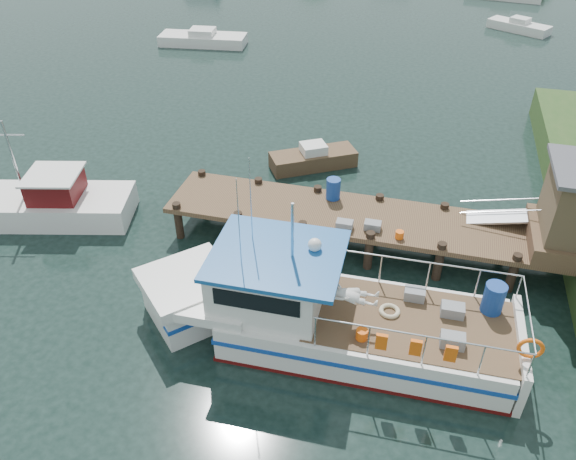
% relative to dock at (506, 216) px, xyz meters
% --- Properties ---
extents(ground_plane, '(160.00, 160.00, 0.00)m').
position_rel_dock_xyz_m(ground_plane, '(-6.51, -0.01, -2.24)').
color(ground_plane, black).
extents(dock, '(16.60, 3.00, 4.78)m').
position_rel_dock_xyz_m(dock, '(0.00, 0.00, 0.00)').
color(dock, brown).
rests_on(dock, ground).
extents(lobster_boat, '(12.51, 3.87, 5.94)m').
position_rel_dock_xyz_m(lobster_boat, '(-5.56, -5.22, -1.16)').
color(lobster_boat, silver).
rests_on(lobster_boat, ground).
extents(work_boat, '(8.32, 4.15, 4.36)m').
position_rel_dock_xyz_m(work_boat, '(-18.23, -1.47, -1.55)').
color(work_boat, silver).
rests_on(work_boat, ground).
extents(moored_rowboat, '(4.21, 3.32, 1.19)m').
position_rel_dock_xyz_m(moored_rowboat, '(-8.15, 5.67, -1.80)').
color(moored_rowboat, brown).
rests_on(moored_rowboat, ground).
extents(moored_a, '(6.63, 2.94, 1.18)m').
position_rel_dock_xyz_m(moored_a, '(-20.28, 21.87, -1.80)').
color(moored_a, silver).
rests_on(moored_a, ground).
extents(moored_b, '(4.98, 3.77, 1.06)m').
position_rel_dock_xyz_m(moored_b, '(2.94, 31.60, -1.85)').
color(moored_b, silver).
rests_on(moored_b, ground).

